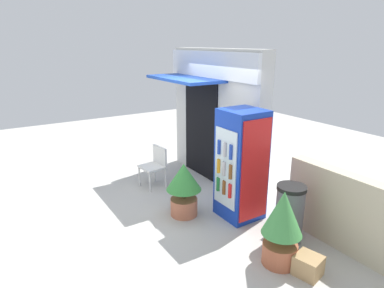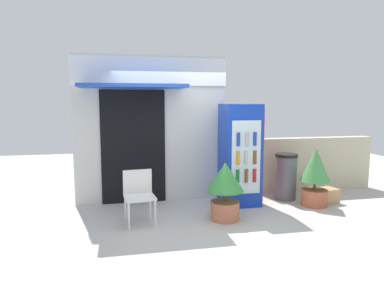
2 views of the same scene
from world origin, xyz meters
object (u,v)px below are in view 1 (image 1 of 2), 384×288
(plastic_chair, at_px, (155,163))
(potted_plant_near_shop, at_px, (184,185))
(potted_plant_curbside, at_px, (282,224))
(trash_bin, at_px, (289,214))
(drink_cooler, at_px, (241,165))
(cardboard_box, at_px, (308,266))

(plastic_chair, bearing_deg, potted_plant_near_shop, -5.77)
(potted_plant_curbside, height_order, trash_bin, potted_plant_curbside)
(potted_plant_near_shop, relative_size, trash_bin, 1.05)
(potted_plant_near_shop, bearing_deg, potted_plant_curbside, 12.28)
(potted_plant_curbside, distance_m, trash_bin, 0.63)
(drink_cooler, distance_m, cardboard_box, 1.91)
(cardboard_box, bearing_deg, potted_plant_curbside, -159.92)
(plastic_chair, distance_m, trash_bin, 3.05)
(trash_bin, bearing_deg, drink_cooler, -173.23)
(plastic_chair, bearing_deg, drink_cooler, 19.00)
(potted_plant_curbside, bearing_deg, plastic_chair, -175.34)
(potted_plant_curbside, xyz_separation_m, trash_bin, (-0.33, 0.52, -0.14))
(drink_cooler, relative_size, plastic_chair, 2.24)
(drink_cooler, distance_m, potted_plant_curbside, 1.43)
(drink_cooler, height_order, cardboard_box, drink_cooler)
(cardboard_box, bearing_deg, potted_plant_near_shop, -166.38)
(trash_bin, bearing_deg, cardboard_box, -28.79)
(drink_cooler, height_order, potted_plant_near_shop, drink_cooler)
(drink_cooler, distance_m, trash_bin, 1.13)
(drink_cooler, bearing_deg, potted_plant_near_shop, -123.79)
(potted_plant_near_shop, height_order, cardboard_box, potted_plant_near_shop)
(trash_bin, distance_m, cardboard_box, 0.86)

